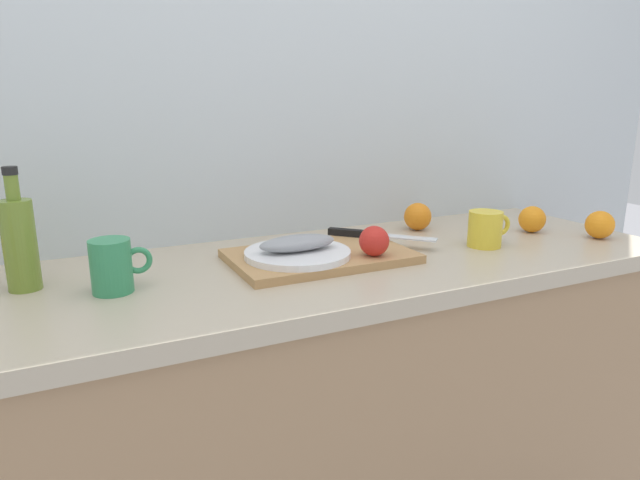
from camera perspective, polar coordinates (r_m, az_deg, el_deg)
The scene contains 13 objects.
back_wall at distance 1.54m, azimuth -8.29°, elevation 13.14°, with size 3.20×0.05×2.50m, color silver.
kitchen_counter at distance 1.49m, azimuth -3.06°, elevation -19.49°, with size 2.00×0.60×0.90m.
cutting_board at distance 1.34m, azimuth 0.00°, elevation -1.66°, with size 0.43×0.27×0.02m, color tan.
white_plate at distance 1.29m, azimuth -2.31°, elevation -1.40°, with size 0.25×0.25×0.01m, color white.
fish_fillet at distance 1.29m, azimuth -2.33°, elevation -0.30°, with size 0.19×0.08×0.04m, color gray.
chef_knife at distance 1.47m, azimuth 4.90°, elevation 0.58°, with size 0.22×0.23×0.02m.
tomato_0 at distance 1.30m, azimuth 5.57°, elevation -0.10°, with size 0.07×0.07×0.07m, color red.
olive_oil_bottle at distance 1.26m, azimuth -28.40°, elevation -0.19°, with size 0.06×0.06×0.25m.
coffee_mug_0 at distance 1.18m, azimuth -20.47°, elevation -2.50°, with size 0.12×0.08×0.11m.
coffee_mug_1 at distance 1.52m, azimuth 16.61°, elevation 1.11°, with size 0.13×0.09×0.09m.
orange_0 at distance 1.72m, azimuth 26.73°, elevation 1.40°, with size 0.08×0.08×0.08m, color orange.
orange_2 at distance 1.72m, azimuth 20.89°, elevation 2.00°, with size 0.08×0.08×0.08m, color orange.
orange_3 at distance 1.66m, azimuth 9.97°, elevation 2.39°, with size 0.08×0.08×0.08m, color orange.
Camera 1 is at (-0.47, -1.14, 1.28)m, focal length 31.25 mm.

